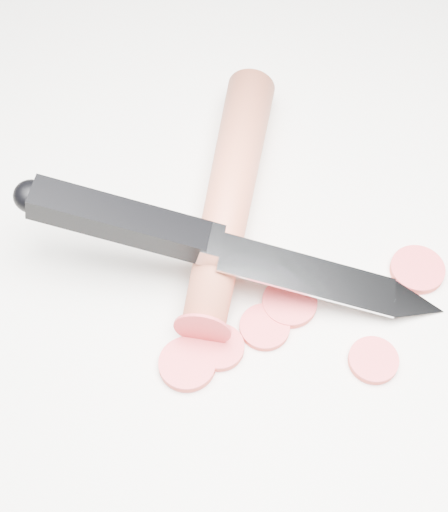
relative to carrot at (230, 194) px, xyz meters
name	(u,v)px	position (x,y,z in m)	size (l,w,h in m)	color
ground	(264,280)	(0.00, -0.07, -0.02)	(2.40, 2.40, 0.00)	silver
carrot	(230,194)	(0.00, 0.00, 0.00)	(0.03, 0.03, 0.23)	#B95136
carrot_slice_0	(290,303)	(0.01, -0.09, -0.02)	(0.04, 0.04, 0.01)	#D3383F
carrot_slice_1	(373,360)	(0.05, -0.15, -0.02)	(0.03, 0.03, 0.01)	#D3383F
carrot_slice_2	(417,270)	(0.11, -0.09, -0.02)	(0.04, 0.04, 0.01)	#D3383F
carrot_slice_3	(219,347)	(-0.04, -0.11, -0.02)	(0.03, 0.03, 0.01)	#D3383F
carrot_slice_4	(187,364)	(-0.07, -0.11, -0.02)	(0.04, 0.04, 0.01)	#D3383F
carrot_slice_5	(265,327)	(-0.01, -0.10, -0.02)	(0.03, 0.03, 0.01)	#D3383F
kitchen_knife	(236,248)	(-0.01, -0.06, 0.02)	(0.28, 0.16, 0.08)	silver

